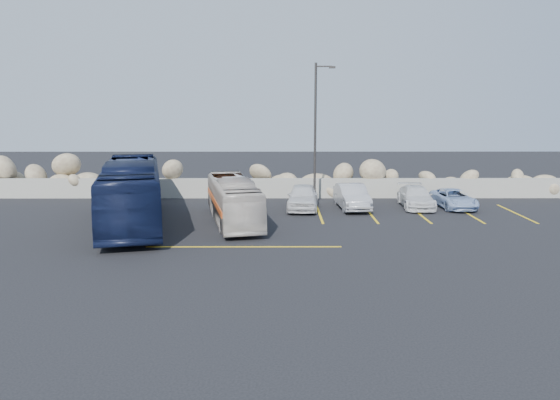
{
  "coord_description": "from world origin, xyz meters",
  "views": [
    {
      "loc": [
        0.42,
        -21.41,
        5.78
      ],
      "look_at": [
        0.5,
        4.0,
        1.27
      ],
      "focal_mm": 35.0,
      "sensor_mm": 36.0,
      "label": 1
    }
  ],
  "objects_px": {
    "car_d": "(454,199)",
    "tour_coach": "(132,193)",
    "vintage_bus": "(233,200)",
    "car_c": "(416,197)",
    "car_a": "(303,197)",
    "car_b": "(352,197)",
    "lamppost": "(316,130)"
  },
  "relations": [
    {
      "from": "vintage_bus",
      "to": "car_a",
      "type": "xyz_separation_m",
      "value": [
        3.55,
        3.37,
        -0.41
      ]
    },
    {
      "from": "car_a",
      "to": "car_b",
      "type": "xyz_separation_m",
      "value": [
        2.74,
        0.18,
        -0.02
      ]
    },
    {
      "from": "tour_coach",
      "to": "car_a",
      "type": "xyz_separation_m",
      "value": [
        8.4,
        3.84,
        -0.85
      ]
    },
    {
      "from": "car_d",
      "to": "tour_coach",
      "type": "bearing_deg",
      "value": -170.81
    },
    {
      "from": "car_b",
      "to": "car_d",
      "type": "bearing_deg",
      "value": -2.1
    },
    {
      "from": "tour_coach",
      "to": "car_c",
      "type": "distance_m",
      "value": 15.46
    },
    {
      "from": "vintage_bus",
      "to": "car_c",
      "type": "relative_size",
      "value": 1.95
    },
    {
      "from": "car_d",
      "to": "car_c",
      "type": "bearing_deg",
      "value": 170.91
    },
    {
      "from": "lamppost",
      "to": "car_a",
      "type": "bearing_deg",
      "value": -122.11
    },
    {
      "from": "car_a",
      "to": "car_d",
      "type": "xyz_separation_m",
      "value": [
        8.48,
        0.39,
        -0.18
      ]
    },
    {
      "from": "lamppost",
      "to": "tour_coach",
      "type": "xyz_separation_m",
      "value": [
        -9.18,
        -5.09,
        -2.75
      ]
    },
    {
      "from": "car_c",
      "to": "car_d",
      "type": "xyz_separation_m",
      "value": [
        2.09,
        -0.15,
        -0.07
      ]
    },
    {
      "from": "car_d",
      "to": "car_b",
      "type": "bearing_deg",
      "value": 177.22
    },
    {
      "from": "car_b",
      "to": "car_c",
      "type": "distance_m",
      "value": 3.68
    },
    {
      "from": "lamppost",
      "to": "car_c",
      "type": "bearing_deg",
      "value": -7.19
    },
    {
      "from": "lamppost",
      "to": "car_d",
      "type": "xyz_separation_m",
      "value": [
        7.7,
        -0.86,
        -3.78
      ]
    },
    {
      "from": "tour_coach",
      "to": "car_d",
      "type": "xyz_separation_m",
      "value": [
        16.88,
        4.23,
        -1.03
      ]
    },
    {
      "from": "tour_coach",
      "to": "car_a",
      "type": "relative_size",
      "value": 2.72
    },
    {
      "from": "vintage_bus",
      "to": "car_b",
      "type": "distance_m",
      "value": 7.23
    },
    {
      "from": "car_a",
      "to": "car_c",
      "type": "height_order",
      "value": "car_a"
    },
    {
      "from": "car_b",
      "to": "car_c",
      "type": "xyz_separation_m",
      "value": [
        3.66,
        0.36,
        -0.09
      ]
    },
    {
      "from": "car_a",
      "to": "car_b",
      "type": "relative_size",
      "value": 0.99
    },
    {
      "from": "lamppost",
      "to": "vintage_bus",
      "type": "bearing_deg",
      "value": -133.17
    },
    {
      "from": "vintage_bus",
      "to": "tour_coach",
      "type": "xyz_separation_m",
      "value": [
        -4.84,
        -0.47,
        0.44
      ]
    },
    {
      "from": "car_c",
      "to": "tour_coach",
      "type": "bearing_deg",
      "value": -160.62
    },
    {
      "from": "tour_coach",
      "to": "car_d",
      "type": "relative_size",
      "value": 2.97
    },
    {
      "from": "vintage_bus",
      "to": "car_c",
      "type": "xyz_separation_m",
      "value": [
        9.94,
        3.91,
        -0.51
      ]
    },
    {
      "from": "vintage_bus",
      "to": "car_d",
      "type": "bearing_deg",
      "value": 5.45
    },
    {
      "from": "tour_coach",
      "to": "car_a",
      "type": "distance_m",
      "value": 9.27
    },
    {
      "from": "car_c",
      "to": "lamppost",
      "type": "bearing_deg",
      "value": 175.68
    },
    {
      "from": "tour_coach",
      "to": "car_b",
      "type": "relative_size",
      "value": 2.69
    },
    {
      "from": "car_b",
      "to": "car_d",
      "type": "xyz_separation_m",
      "value": [
        5.74,
        0.21,
        -0.16
      ]
    }
  ]
}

